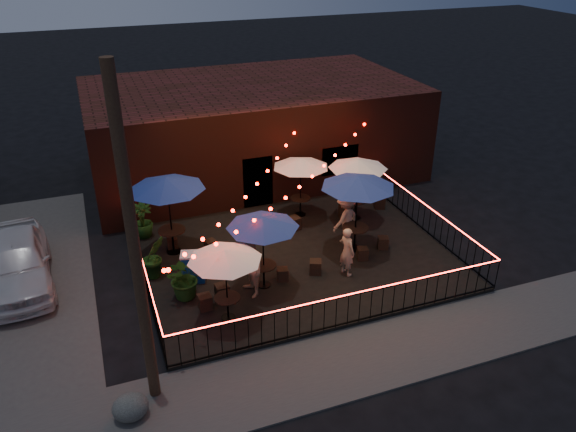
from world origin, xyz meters
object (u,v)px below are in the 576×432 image
Objects in this scene: utility_pole at (135,252)px; cafe_table_4 at (358,183)px; cafe_table_5 at (358,165)px; cooler at (193,267)px; cafe_table_2 at (263,223)px; cafe_table_3 at (301,164)px; boulder at (130,407)px; cafe_table_1 at (167,184)px; cafe_table_0 at (225,256)px.

utility_pole is 8.69m from cafe_table_4.
cooler is (-6.62, -2.02, -1.70)m from cafe_table_5.
cafe_table_2 is 3.75m from cafe_table_4.
cafe_table_3 is at bearing 151.81° from cafe_table_5.
cooler is at bearing 152.04° from cafe_table_2.
cafe_table_5 is at bearing 62.77° from cafe_table_4.
utility_pole is at bearing -97.61° from cooler.
cafe_table_2 is 6.20m from boulder.
cafe_table_5 is (1.84, -0.99, 0.07)m from cafe_table_3.
cafe_table_2 reaches higher than cooler.
cafe_table_2 reaches higher than cafe_table_3.
boulder is (-7.28, -7.86, -1.93)m from cafe_table_3.
cooler is at bearing -81.58° from cafe_table_1.
cafe_table_2 is at bearing -53.10° from cafe_table_1.
cafe_table_0 is 6.76m from cafe_table_3.
cafe_table_2 is at bearing -146.74° from cafe_table_5.
cafe_table_0 is at bearing -156.64° from cafe_table_4.
cafe_table_3 is (4.28, 5.23, 0.06)m from cafe_table_0.
cafe_table_0 is 2.34× the size of cooler.
cafe_table_1 is at bearing 71.97° from boulder.
cafe_table_5 reaches higher than cooler.
cafe_table_1 reaches higher than cooler.
cooler is (-5.56, 0.04, -2.00)m from cafe_table_4.
cafe_table_1 is 2.83m from cooler.
cafe_table_1 is at bearing 114.51° from cooler.
cafe_table_3 is at bearing 55.17° from cafe_table_2.
cafe_table_3 is (5.06, 1.05, -0.40)m from cafe_table_1.
cafe_table_1 reaches higher than cafe_table_4.
cooler is (1.89, 4.31, -3.36)m from utility_pole.
cafe_table_5 is at bearing 33.26° from cafe_table_2.
boulder is at bearing -101.21° from cooler.
cooler is at bearing -147.79° from cafe_table_3.
cafe_table_1 is at bearing -179.47° from cafe_table_5.
cafe_table_0 is at bearing 41.10° from utility_pole.
cooler is at bearing 66.31° from utility_pole.
cafe_table_5 is (6.91, 0.06, -0.33)m from cafe_table_1.
cafe_table_1 is (-0.79, 4.18, 0.46)m from cafe_table_0.
cafe_table_5 reaches higher than boulder.
cafe_table_4 is at bearing 23.36° from cafe_table_0.
cafe_table_2 reaches higher than cafe_table_0.
cafe_table_1 is 7.53m from boulder.
cafe_table_2 is 3.11× the size of boulder.
utility_pole is 5.31m from cafe_table_2.
cafe_table_0 is 1.89m from cafe_table_2.
cafe_table_4 is 1.01× the size of cafe_table_5.
cafe_table_3 is 3.17m from cafe_table_4.
cooler is (-4.77, -3.01, -1.63)m from cafe_table_3.
cafe_table_0 is 4.28m from cafe_table_1.
cafe_table_4 reaches higher than cafe_table_3.
cafe_table_3 reaches higher than boulder.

